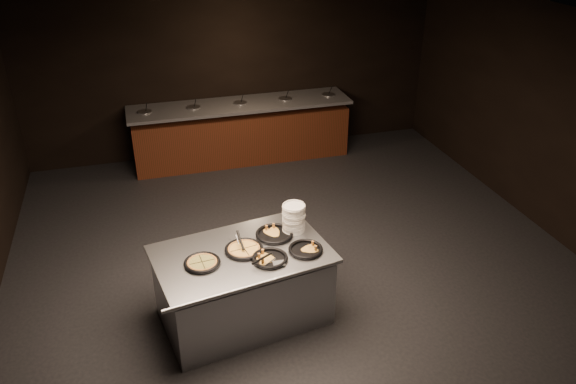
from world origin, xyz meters
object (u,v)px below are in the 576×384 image
object	(u,v)px
pan_veggie_whole	(202,263)
plate_stack	(294,218)
pan_cheese_whole	(244,249)
serving_counter	(243,287)

from	to	relation	value
pan_veggie_whole	plate_stack	bearing A→B (deg)	18.64
pan_veggie_whole	pan_cheese_whole	size ratio (longest dim) A/B	0.91
pan_cheese_whole	plate_stack	bearing A→B (deg)	21.40
plate_stack	pan_veggie_whole	distance (m)	1.12
plate_stack	pan_cheese_whole	distance (m)	0.66
serving_counter	pan_veggie_whole	world-z (taller)	pan_veggie_whole
pan_veggie_whole	pan_cheese_whole	xyz separation A→B (m)	(0.45, 0.12, 0.00)
pan_veggie_whole	serving_counter	bearing A→B (deg)	12.60
plate_stack	pan_veggie_whole	world-z (taller)	plate_stack
serving_counter	pan_veggie_whole	size ratio (longest dim) A/B	5.25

